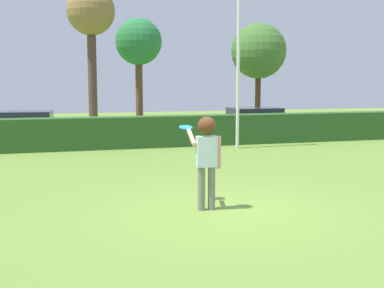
% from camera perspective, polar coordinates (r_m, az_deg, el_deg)
% --- Properties ---
extents(ground_plane, '(60.00, 60.00, 0.00)m').
position_cam_1_polar(ground_plane, '(9.65, 3.81, -7.54)').
color(ground_plane, olive).
extents(person, '(0.56, 0.78, 1.79)m').
position_cam_1_polar(person, '(9.44, 1.66, -0.77)').
color(person, slate).
rests_on(person, ground).
extents(frisbee, '(0.27, 0.27, 0.07)m').
position_cam_1_polar(frisbee, '(10.07, -0.71, 1.91)').
color(frisbee, '#268CE5').
extents(lamppost, '(0.24, 0.24, 6.90)m').
position_cam_1_polar(lamppost, '(18.30, 5.32, 11.33)').
color(lamppost, silver).
rests_on(lamppost, ground).
extents(hedge_row, '(26.19, 0.90, 1.15)m').
position_cam_1_polar(hedge_row, '(18.58, -6.09, 1.38)').
color(hedge_row, '#2C5626').
rests_on(hedge_row, ground).
extents(parked_car_blue, '(4.36, 2.17, 1.25)m').
position_cam_1_polar(parked_car_blue, '(21.08, -18.66, 2.05)').
color(parked_car_blue, '#263FA5').
rests_on(parked_car_blue, ground).
extents(parked_car_black, '(4.23, 1.86, 1.25)m').
position_cam_1_polar(parked_car_black, '(22.71, 7.15, 2.72)').
color(parked_car_black, black).
rests_on(parked_car_black, ground).
extents(birch_tree, '(2.75, 2.75, 5.30)m').
position_cam_1_polar(birch_tree, '(25.52, 7.60, 10.42)').
color(birch_tree, brown).
rests_on(birch_tree, ground).
extents(willow_tree, '(2.48, 2.48, 5.77)m').
position_cam_1_polar(willow_tree, '(27.29, -6.12, 11.36)').
color(willow_tree, brown).
rests_on(willow_tree, ground).
extents(bare_elm_tree, '(2.33, 2.33, 6.97)m').
position_cam_1_polar(bare_elm_tree, '(25.36, -11.47, 14.17)').
color(bare_elm_tree, brown).
rests_on(bare_elm_tree, ground).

